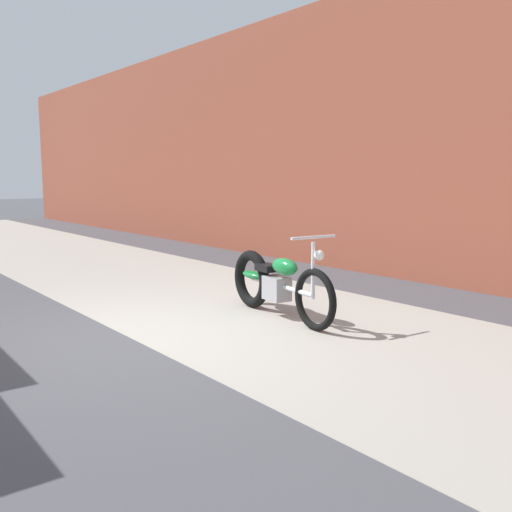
{
  "coord_description": "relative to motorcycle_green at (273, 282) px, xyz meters",
  "views": [
    {
      "loc": [
        5.2,
        -2.47,
        1.64
      ],
      "look_at": [
        0.22,
        1.48,
        0.75
      ],
      "focal_mm": 39.46,
      "sensor_mm": 36.0,
      "label": 1
    }
  ],
  "objects": [
    {
      "name": "motorcycle_green",
      "position": [
        0.0,
        0.0,
        0.0
      ],
      "size": [
        2.0,
        0.6,
        1.03
      ],
      "rotation": [
        0.0,
        0.0,
        -0.11
      ],
      "color": "black",
      "rests_on": "ground"
    },
    {
      "name": "sidewalk_slab",
      "position": [
        -0.16,
        -0.04,
        -0.4
      ],
      "size": [
        36.0,
        3.5,
        0.01
      ],
      "primitive_type": "cube",
      "color": "#9E998E",
      "rests_on": "ground"
    },
    {
      "name": "brick_building_wall",
      "position": [
        -0.16,
        3.41,
        1.98
      ],
      "size": [
        36.0,
        0.5,
        4.76
      ],
      "primitive_type": "cube",
      "color": "brown",
      "rests_on": "ground"
    },
    {
      "name": "ground_plane",
      "position": [
        -0.16,
        -1.79,
        -0.4
      ],
      "size": [
        80.0,
        80.0,
        0.0
      ],
      "primitive_type": "plane",
      "color": "#47474C"
    }
  ]
}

